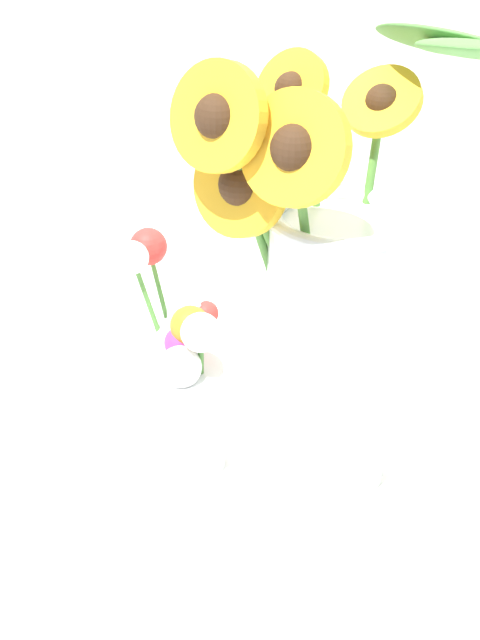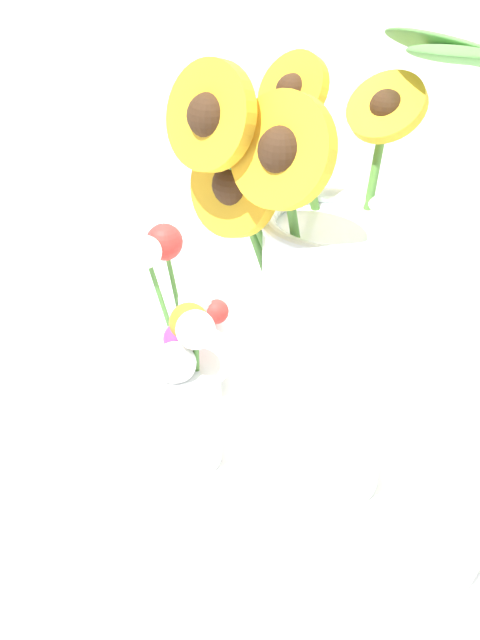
{
  "view_description": "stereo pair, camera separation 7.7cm",
  "coord_description": "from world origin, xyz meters",
  "px_view_note": "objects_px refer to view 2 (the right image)",
  "views": [
    {
      "loc": [
        0.34,
        -0.45,
        0.57
      ],
      "look_at": [
        -0.02,
        0.1,
        0.16
      ],
      "focal_mm": 50.0,
      "sensor_mm": 36.0,
      "label": 1
    },
    {
      "loc": [
        0.4,
        -0.4,
        0.57
      ],
      "look_at": [
        -0.02,
        0.1,
        0.16
      ],
      "focal_mm": 50.0,
      "sensor_mm": 36.0,
      "label": 2
    }
  ],
  "objects_px": {
    "vase_small_center": "(186,394)",
    "vase_bulb_right": "(194,334)",
    "serving_tray": "(240,451)",
    "mason_jar_sunflowers": "(325,316)"
  },
  "relations": [
    {
      "from": "serving_tray",
      "to": "vase_bulb_right",
      "type": "xyz_separation_m",
      "value": [
        -0.1,
        0.05,
        0.07
      ]
    },
    {
      "from": "serving_tray",
      "to": "vase_bulb_right",
      "type": "bearing_deg",
      "value": 155.53
    },
    {
      "from": "vase_small_center",
      "to": "vase_bulb_right",
      "type": "distance_m",
      "value": 0.12
    },
    {
      "from": "vase_bulb_right",
      "to": "vase_small_center",
      "type": "bearing_deg",
      "value": -50.26
    },
    {
      "from": "vase_small_center",
      "to": "mason_jar_sunflowers",
      "type": "bearing_deg",
      "value": 30.02
    },
    {
      "from": "serving_tray",
      "to": "vase_small_center",
      "type": "xyz_separation_m",
      "value": [
        -0.02,
        -0.05,
        0.09
      ]
    },
    {
      "from": "serving_tray",
      "to": "mason_jar_sunflowers",
      "type": "bearing_deg",
      "value": 7.57
    },
    {
      "from": "mason_jar_sunflowers",
      "to": "vase_small_center",
      "type": "height_order",
      "value": "mason_jar_sunflowers"
    },
    {
      "from": "mason_jar_sunflowers",
      "to": "vase_small_center",
      "type": "xyz_separation_m",
      "value": [
        -0.1,
        -0.06,
        -0.09
      ]
    },
    {
      "from": "serving_tray",
      "to": "mason_jar_sunflowers",
      "type": "xyz_separation_m",
      "value": [
        0.08,
        0.01,
        0.18
      ]
    }
  ]
}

